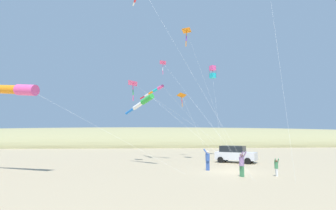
# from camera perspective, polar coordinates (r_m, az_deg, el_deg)

# --- Properties ---
(ground_plane) EXTENTS (600.00, 600.00, 0.00)m
(ground_plane) POSITION_cam_1_polar(r_m,az_deg,el_deg) (22.85, 13.33, -14.02)
(ground_plane) COLOR tan
(dune_ridge_grassy) EXTENTS (28.00, 240.00, 10.88)m
(dune_ridge_grassy) POSITION_cam_1_polar(r_m,az_deg,el_deg) (76.91, 0.08, -9.00)
(dune_ridge_grassy) COLOR #938E60
(dune_ridge_grassy) RESTS_ON ground_plane
(parked_car) EXTENTS (3.98, 4.58, 1.85)m
(parked_car) POSITION_cam_1_polar(r_m,az_deg,el_deg) (30.13, 14.52, -10.38)
(parked_car) COLOR silver
(parked_car) RESTS_ON ground_plane
(cooler_box) EXTENTS (0.62, 0.42, 0.42)m
(cooler_box) POSITION_cam_1_polar(r_m,az_deg,el_deg) (32.17, 11.71, -11.53)
(cooler_box) COLOR blue
(cooler_box) RESTS_ON ground_plane
(person_adult_flyer) EXTENTS (0.65, 0.58, 1.82)m
(person_adult_flyer) POSITION_cam_1_polar(r_m,az_deg,el_deg) (20.02, 15.90, -12.14)
(person_adult_flyer) COLOR #3D7F51
(person_adult_flyer) RESTS_ON ground_plane
(person_child_green_jacket) EXTENTS (0.53, 0.63, 1.84)m
(person_child_green_jacket) POSITION_cam_1_polar(r_m,az_deg,el_deg) (23.03, 8.67, -11.56)
(person_child_green_jacket) COLOR #335199
(person_child_green_jacket) RESTS_ON ground_plane
(person_child_grey_jacket) EXTENTS (0.42, 0.34, 1.31)m
(person_child_grey_jacket) POSITION_cam_1_polar(r_m,az_deg,el_deg) (21.08, 22.72, -12.35)
(person_child_grey_jacket) COLOR silver
(person_child_grey_jacket) RESTS_ON ground_plane
(kite_windsock_long_streamer_left) EXTENTS (3.25, 18.11, 7.18)m
(kite_windsock_long_streamer_left) POSITION_cam_1_polar(r_m,az_deg,el_deg) (24.26, -31.27, 2.93)
(kite_windsock_long_streamer_left) COLOR #EF4C93
(kite_windsock_long_streamer_left) RESTS_ON ground_plane
(kite_delta_purple_drifting) EXTENTS (4.70, 3.68, 9.25)m
(kite_delta_purple_drifting) POSITION_cam_1_polar(r_m,az_deg,el_deg) (38.36, 3.08, 2.07)
(kite_delta_purple_drifting) COLOR orange
(kite_delta_purple_drifting) RESTS_ON ground_plane
(kite_delta_checkered_midright) EXTENTS (2.81, 5.26, 15.59)m
(kite_delta_checkered_midright) POSITION_cam_1_polar(r_m,az_deg,el_deg) (31.97, 4.15, 15.96)
(kite_delta_checkered_midright) COLOR orange
(kite_delta_checkered_midright) RESTS_ON ground_plane
(kite_delta_white_trailing) EXTENTS (14.05, 5.57, 11.93)m
(kite_delta_white_trailing) POSITION_cam_1_polar(r_m,az_deg,el_deg) (31.36, -0.99, 9.19)
(kite_delta_white_trailing) COLOR #EF4C93
(kite_delta_white_trailing) RESTS_ON ground_plane
(kite_windsock_long_streamer_right) EXTENTS (3.90, 11.32, 9.26)m
(kite_windsock_long_streamer_right) POSITION_cam_1_polar(r_m,az_deg,el_deg) (33.22, -2.99, 3.15)
(kite_windsock_long_streamer_right) COLOR #EF4C93
(kite_windsock_long_streamer_right) RESTS_ON ground_plane
(kite_windsock_rainbow_low_near) EXTENTS (9.78, 9.65, 7.11)m
(kite_windsock_rainbow_low_near) POSITION_cam_1_polar(r_m,az_deg,el_deg) (26.87, -5.66, 0.52)
(kite_windsock_rainbow_low_near) COLOR green
(kite_windsock_rainbow_low_near) RESTS_ON ground_plane
(kite_box_black_fish_shape) EXTENTS (4.99, 0.96, 13.41)m
(kite_box_black_fish_shape) POSITION_cam_1_polar(r_m,az_deg,el_deg) (39.71, 9.79, 7.17)
(kite_box_black_fish_shape) COLOR #EF4C93
(kite_box_black_fish_shape) RESTS_ON ground_plane
(kite_delta_green_low_center) EXTENTS (1.70, 13.76, 9.25)m
(kite_delta_green_low_center) POSITION_cam_1_polar(r_m,az_deg,el_deg) (29.84, -7.59, 4.67)
(kite_delta_green_low_center) COLOR #EF4C93
(kite_delta_green_low_center) RESTS_ON ground_plane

